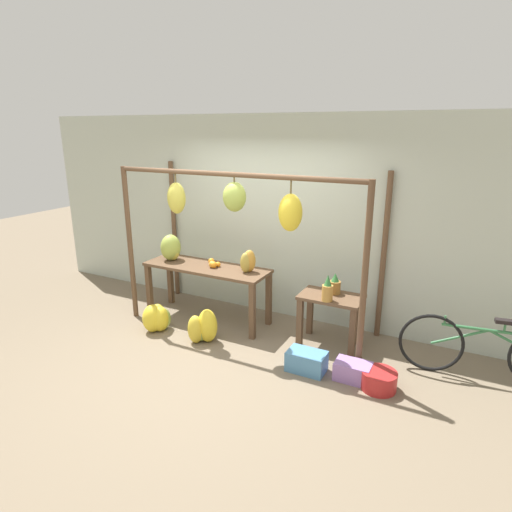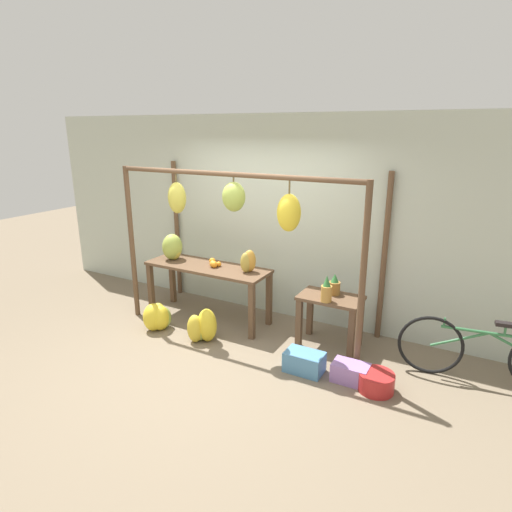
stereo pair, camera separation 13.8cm
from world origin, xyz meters
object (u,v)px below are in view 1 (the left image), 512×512
Objects in this scene: orange_pile at (213,264)px; banana_pile_ground_right at (203,327)px; banana_pile_on_table at (171,248)px; papaya_pile at (248,262)px; parked_bicycle at (486,350)px; blue_bucket at (379,380)px; banana_pile_ground_left at (158,318)px; pineapple_cluster at (331,287)px; fruit_crate_white at (307,361)px; fruit_crate_purple at (353,371)px.

orange_pile is 0.52× the size of banana_pile_ground_right.
banana_pile_on_table is 1.25× the size of papaya_pile.
blue_bucket is at bearing -144.22° from parked_bicycle.
banana_pile_ground_left is (-0.48, -0.63, -0.66)m from orange_pile.
banana_pile_on_table is 1.23m from papaya_pile.
blue_bucket is (2.43, -0.64, -0.73)m from orange_pile.
banana_pile_ground_right is at bearing -117.17° from papaya_pile.
banana_pile_ground_right is at bearing 2.45° from banana_pile_ground_left.
banana_pile_on_table is 1.02× the size of blue_bucket.
pineapple_cluster reaches higher than orange_pile.
fruit_crate_white is at bearing -2.23° from banana_pile_ground_right.
banana_pile_ground_right is 1.02m from papaya_pile.
parked_bicycle is at bearing 21.96° from fruit_crate_white.
banana_pile_on_table is at bearing 164.45° from fruit_crate_white.
banana_pile_ground_left is (-2.16, -0.63, -0.61)m from pineapple_cluster.
pineapple_cluster is at bearing 128.00° from fruit_crate_purple.
blue_bucket is (0.79, 0.02, -0.02)m from fruit_crate_white.
fruit_crate_white is at bearing -0.69° from banana_pile_ground_left.
orange_pile reaches higher than fruit_crate_purple.
parked_bicycle is at bearing 9.97° from banana_pile_ground_left.
fruit_crate_white is (1.64, -0.66, -0.72)m from orange_pile.
pineapple_cluster is at bearing -178.24° from parked_bicycle.
orange_pile is at bearing 164.28° from fruit_crate_purple.
banana_pile_ground_right reaches higher than banana_pile_ground_left.
banana_pile_ground_left is at bearing -71.63° from banana_pile_on_table.
papaya_pile is at bearing 178.87° from pineapple_cluster.
banana_pile_ground_right is (0.21, -0.60, -0.65)m from orange_pile.
orange_pile is 0.59× the size of fruit_crate_purple.
banana_pile_on_table is at bearing 168.56° from blue_bucket.
banana_pile_on_table reaches higher than fruit_crate_white.
banana_pile_ground_right is 1.93m from fruit_crate_purple.
fruit_crate_purple is at bearing -0.02° from banana_pile_ground_right.
pineapple_cluster is at bearing 0.13° from banana_pile_on_table.
banana_pile_ground_right is at bearing -33.17° from banana_pile_on_table.
banana_pile_on_table is 0.21× the size of parked_bicycle.
banana_pile_ground_left is 1.43m from papaya_pile.
parked_bicycle reaches higher than banana_pile_ground_left.
blue_bucket is at bearing -7.70° from fruit_crate_purple.
fruit_crate_purple is at bearing -52.00° from pineapple_cluster.
pineapple_cluster reaches higher than fruit_crate_white.
banana_pile_on_table is 0.71m from orange_pile.
papaya_pile is at bearing 148.49° from fruit_crate_white.
blue_bucket is 0.96× the size of fruit_crate_purple.
orange_pile reaches higher than banana_pile_ground_left.
papaya_pile is 1.92m from fruit_crate_purple.
fruit_crate_white is at bearing -158.04° from parked_bicycle.
banana_pile_on_table is 0.93× the size of banana_pile_ground_left.
fruit_crate_purple is at bearing 172.30° from blue_bucket.
parked_bicycle reaches higher than fruit_crate_white.
banana_pile_on_table reaches higher than papaya_pile.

